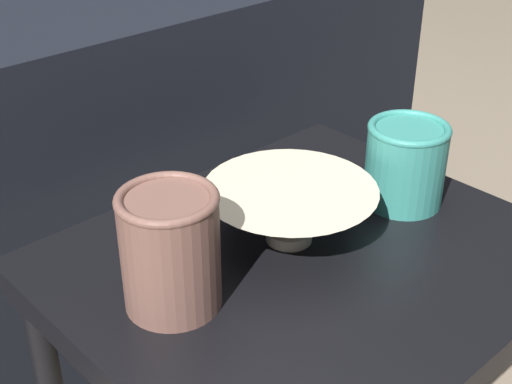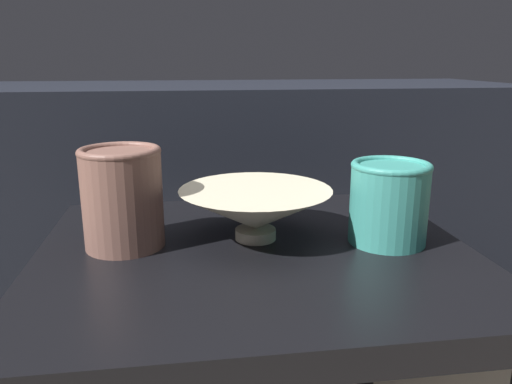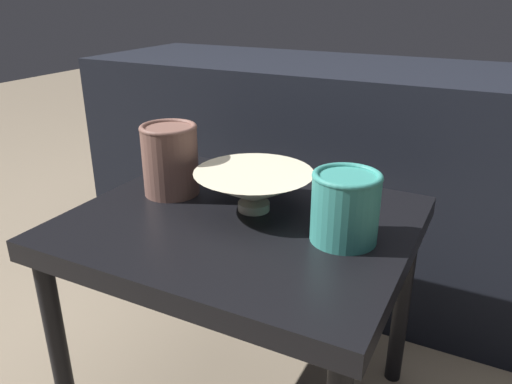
{
  "view_description": "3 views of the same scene",
  "coord_description": "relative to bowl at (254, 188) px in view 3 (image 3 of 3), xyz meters",
  "views": [
    {
      "loc": [
        -0.57,
        -0.51,
        0.99
      ],
      "look_at": [
        -0.03,
        0.06,
        0.54
      ],
      "focal_mm": 50.0,
      "sensor_mm": 36.0,
      "label": 1
    },
    {
      "loc": [
        -0.1,
        -0.67,
        0.73
      ],
      "look_at": [
        0.01,
        0.05,
        0.53
      ],
      "focal_mm": 35.0,
      "sensor_mm": 36.0,
      "label": 2
    },
    {
      "loc": [
        0.41,
        -0.75,
        0.86
      ],
      "look_at": [
        0.02,
        0.02,
        0.51
      ],
      "focal_mm": 35.0,
      "sensor_mm": 36.0,
      "label": 3
    }
  ],
  "objects": [
    {
      "name": "table",
      "position": [
        -0.01,
        -0.04,
        -0.1
      ],
      "size": [
        0.63,
        0.54,
        0.46
      ],
      "color": "black",
      "rests_on": "ground_plane"
    },
    {
      "name": "vase_colorful_right",
      "position": [
        0.19,
        -0.04,
        0.02
      ],
      "size": [
        0.12,
        0.12,
        0.12
      ],
      "color": "teal",
      "rests_on": "table"
    },
    {
      "name": "bowl",
      "position": [
        0.0,
        0.0,
        0.0
      ],
      "size": [
        0.23,
        0.23,
        0.08
      ],
      "color": "beige",
      "rests_on": "table"
    },
    {
      "name": "couch_backdrop",
      "position": [
        -0.01,
        0.59,
        -0.18
      ],
      "size": [
        1.53,
        0.5,
        0.66
      ],
      "color": "black",
      "rests_on": "ground_plane"
    },
    {
      "name": "vase_textured_left",
      "position": [
        -0.19,
        -0.0,
        0.03
      ],
      "size": [
        0.12,
        0.12,
        0.15
      ],
      "color": "brown",
      "rests_on": "table"
    }
  ]
}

